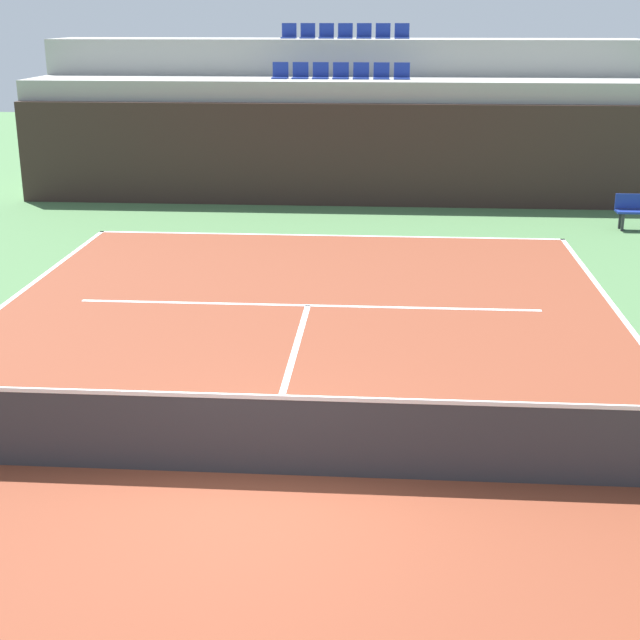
% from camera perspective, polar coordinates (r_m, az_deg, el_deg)
% --- Properties ---
extents(ground_plane, '(80.00, 80.00, 0.00)m').
position_cam_1_polar(ground_plane, '(10.65, -3.76, -9.47)').
color(ground_plane, '#477042').
extents(court_surface, '(11.00, 24.00, 0.01)m').
position_cam_1_polar(court_surface, '(10.65, -3.76, -9.45)').
color(court_surface, brown).
rests_on(court_surface, ground_plane).
extents(baseline_far, '(11.00, 0.10, 0.00)m').
position_cam_1_polar(baseline_far, '(21.89, 0.51, 5.23)').
color(baseline_far, white).
rests_on(baseline_far, court_surface).
extents(service_line_far, '(8.26, 0.10, 0.00)m').
position_cam_1_polar(service_line_far, '(16.54, -0.75, 0.90)').
color(service_line_far, white).
rests_on(service_line_far, court_surface).
extents(centre_service_line, '(0.10, 6.40, 0.00)m').
position_cam_1_polar(centre_service_line, '(13.54, -1.92, -3.13)').
color(centre_service_line, white).
rests_on(centre_service_line, court_surface).
extents(back_wall, '(17.52, 0.30, 2.73)m').
position_cam_1_polar(back_wall, '(25.31, 1.08, 10.12)').
color(back_wall, '#33231E').
rests_on(back_wall, ground_plane).
extents(stands_tier_lower, '(17.52, 2.40, 3.27)m').
position_cam_1_polar(stands_tier_lower, '(26.61, 1.25, 11.11)').
color(stands_tier_lower, '#9E9E99').
rests_on(stands_tier_lower, ground_plane).
extents(stands_tier_upper, '(17.52, 2.40, 4.29)m').
position_cam_1_polar(stands_tier_upper, '(28.94, 1.51, 12.70)').
color(stands_tier_upper, '#9E9E99').
rests_on(stands_tier_upper, ground_plane).
extents(seating_row_lower, '(3.82, 0.44, 0.44)m').
position_cam_1_polar(seating_row_lower, '(26.54, 1.29, 14.91)').
color(seating_row_lower, navy).
rests_on(seating_row_lower, stands_tier_lower).
extents(seating_row_upper, '(3.82, 0.44, 0.44)m').
position_cam_1_polar(seating_row_upper, '(28.90, 1.56, 17.20)').
color(seating_row_upper, navy).
rests_on(seating_row_upper, stands_tier_upper).
extents(tennis_net, '(11.08, 0.08, 1.07)m').
position_cam_1_polar(tennis_net, '(10.42, -3.82, -7.00)').
color(tennis_net, black).
rests_on(tennis_net, court_surface).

